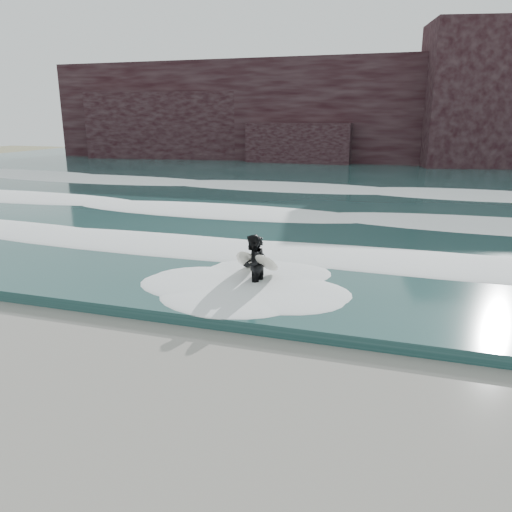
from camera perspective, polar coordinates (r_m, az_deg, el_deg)
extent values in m
plane|color=olive|center=(8.63, -5.13, -17.29)|extent=(120.00, 120.00, 0.00)
cube|color=#1F4343|center=(36.05, 13.00, 8.12)|extent=(90.00, 52.00, 0.30)
cube|color=black|center=(52.72, 15.03, 15.58)|extent=(70.00, 9.00, 10.00)
ellipsoid|color=white|center=(16.48, 6.92, 0.52)|extent=(60.00, 3.20, 0.20)
ellipsoid|color=white|center=(23.22, 10.21, 4.90)|extent=(60.00, 4.00, 0.24)
ellipsoid|color=white|center=(32.06, 12.40, 7.79)|extent=(60.00, 4.80, 0.30)
imported|color=black|center=(13.84, 0.42, -0.80)|extent=(0.40, 0.57, 1.51)
ellipsoid|color=silver|center=(13.99, -1.08, -0.48)|extent=(0.90, 1.87, 1.06)
imported|color=black|center=(13.51, -0.43, -0.93)|extent=(0.76, 0.90, 1.64)
ellipsoid|color=silver|center=(13.37, 1.28, -0.84)|extent=(0.56, 1.68, 0.99)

